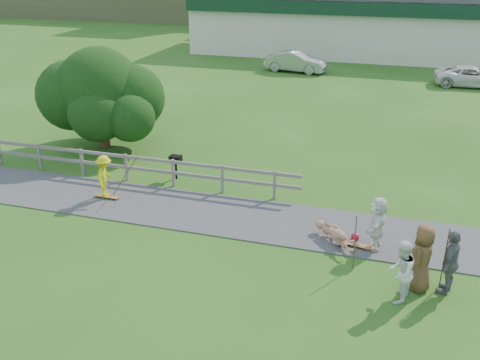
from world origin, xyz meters
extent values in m
plane|color=#255317|center=(0.00, 0.00, 0.00)|extent=(260.00, 260.00, 0.00)
cube|color=#3C3D3F|center=(0.00, 1.50, 0.02)|extent=(34.00, 3.00, 0.04)
cube|color=#625D56|center=(-8.00, 3.30, 0.55)|extent=(0.10, 0.10, 1.10)
cube|color=#625D56|center=(-6.00, 3.30, 0.55)|extent=(0.10, 0.10, 1.10)
cube|color=#625D56|center=(-4.00, 3.30, 0.55)|extent=(0.10, 0.10, 1.10)
cube|color=#625D56|center=(-2.00, 3.30, 0.55)|extent=(0.10, 0.10, 1.10)
cube|color=#625D56|center=(0.00, 3.30, 0.55)|extent=(0.10, 0.10, 1.10)
cube|color=#625D56|center=(2.00, 3.30, 0.55)|extent=(0.10, 0.10, 1.10)
cube|color=#625D56|center=(-4.50, 3.30, 1.00)|extent=(15.00, 0.08, 0.12)
cube|color=#625D56|center=(-4.50, 3.30, 0.55)|extent=(15.00, 0.08, 0.12)
cube|color=silver|center=(4.00, 35.00, 2.40)|extent=(32.00, 10.00, 4.80)
cube|color=#12321F|center=(4.00, 29.80, 4.20)|extent=(32.00, 0.60, 1.00)
imported|color=#D0CE13|center=(-3.90, 1.52, 0.79)|extent=(0.80, 1.13, 1.58)
imported|color=tan|center=(4.55, 0.70, 0.31)|extent=(1.53, 1.50, 0.63)
imported|color=white|center=(6.51, -1.79, 0.86)|extent=(0.82, 0.96, 1.73)
imported|color=slate|center=(7.75, -1.02, 0.92)|extent=(0.78, 1.16, 1.84)
imported|color=brown|center=(7.03, -1.08, 0.95)|extent=(0.88, 1.08, 1.90)
imported|color=white|center=(5.77, 0.71, 0.87)|extent=(0.62, 1.64, 1.74)
imported|color=#989B9F|center=(-1.68, 25.37, 0.75)|extent=(4.73, 2.19, 1.50)
imported|color=white|center=(10.48, 24.20, 0.66)|extent=(4.86, 2.39, 1.33)
sphere|color=red|center=(5.15, 1.05, 0.13)|extent=(0.26, 0.26, 0.26)
cylinder|color=#553522|center=(-3.30, 1.92, 1.01)|extent=(0.03, 0.03, 2.02)
cylinder|color=#553522|center=(5.24, -0.59, 0.84)|extent=(0.03, 0.03, 1.68)
cylinder|color=#553522|center=(7.59, -0.94, 0.93)|extent=(0.03, 0.03, 1.85)
camera|label=1|loc=(5.94, -14.07, 8.44)|focal=40.00mm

